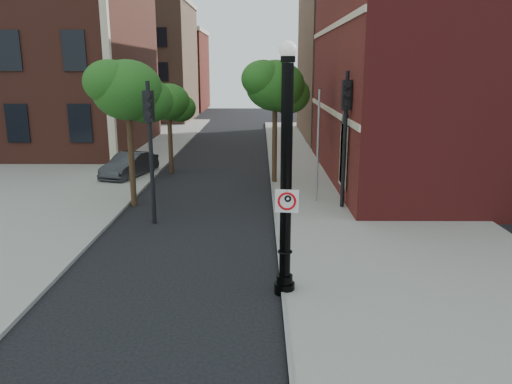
{
  "coord_description": "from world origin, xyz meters",
  "views": [
    {
      "loc": [
        1.47,
        -11.5,
        5.57
      ],
      "look_at": [
        1.36,
        2.0,
        2.21
      ],
      "focal_mm": 35.0,
      "sensor_mm": 36.0,
      "label": 1
    }
  ],
  "objects_px": {
    "no_parking_sign": "(287,201)",
    "traffic_signal_right": "(346,118)",
    "lamppost": "(286,184)",
    "parked_car": "(130,165)",
    "traffic_signal_left": "(150,130)"
  },
  "relations": [
    {
      "from": "traffic_signal_right",
      "to": "parked_car",
      "type": "bearing_deg",
      "value": 146.29
    },
    {
      "from": "no_parking_sign",
      "to": "traffic_signal_right",
      "type": "bearing_deg",
      "value": 77.24
    },
    {
      "from": "traffic_signal_right",
      "to": "lamppost",
      "type": "bearing_deg",
      "value": -112.06
    },
    {
      "from": "no_parking_sign",
      "to": "parked_car",
      "type": "height_order",
      "value": "no_parking_sign"
    },
    {
      "from": "lamppost",
      "to": "no_parking_sign",
      "type": "height_order",
      "value": "lamppost"
    },
    {
      "from": "traffic_signal_left",
      "to": "traffic_signal_right",
      "type": "relative_size",
      "value": 0.94
    },
    {
      "from": "parked_car",
      "to": "traffic_signal_left",
      "type": "distance_m",
      "value": 8.92
    },
    {
      "from": "parked_car",
      "to": "traffic_signal_left",
      "type": "relative_size",
      "value": 0.76
    },
    {
      "from": "lamppost",
      "to": "traffic_signal_right",
      "type": "distance_m",
      "value": 8.24
    },
    {
      "from": "no_parking_sign",
      "to": "traffic_signal_left",
      "type": "xyz_separation_m",
      "value": [
        -4.54,
        5.99,
        0.99
      ]
    },
    {
      "from": "no_parking_sign",
      "to": "traffic_signal_right",
      "type": "height_order",
      "value": "traffic_signal_right"
    },
    {
      "from": "parked_car",
      "to": "traffic_signal_right",
      "type": "bearing_deg",
      "value": -14.65
    },
    {
      "from": "parked_car",
      "to": "traffic_signal_right",
      "type": "xyz_separation_m",
      "value": [
        10.12,
        -6.04,
        3.04
      ]
    },
    {
      "from": "no_parking_sign",
      "to": "traffic_signal_right",
      "type": "relative_size",
      "value": 0.1
    },
    {
      "from": "traffic_signal_left",
      "to": "no_parking_sign",
      "type": "bearing_deg",
      "value": -46.69
    }
  ]
}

